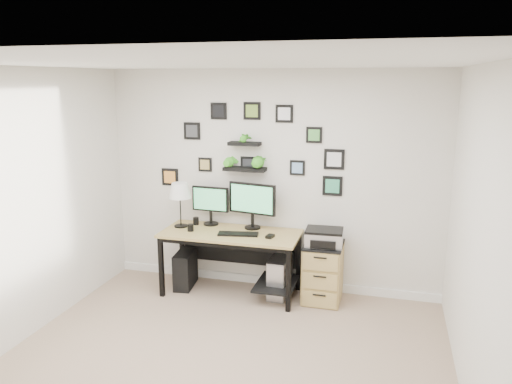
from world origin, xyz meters
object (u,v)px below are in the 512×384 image
(pc_tower_black, at_px, (185,269))
(printer, at_px, (324,237))
(monitor_left, at_px, (210,203))
(file_cabinet, at_px, (323,272))
(desk, at_px, (235,242))
(mug, at_px, (191,228))
(monitor_right, at_px, (252,202))
(table_lamp, at_px, (180,192))
(pc_tower_grey, at_px, (280,277))

(pc_tower_black, distance_m, printer, 1.76)
(pc_tower_black, xyz_separation_m, printer, (1.68, 0.01, 0.55))
(pc_tower_black, bearing_deg, printer, -6.20)
(monitor_left, relative_size, file_cabinet, 0.71)
(printer, bearing_deg, desk, -178.96)
(desk, distance_m, mug, 0.54)
(desk, relative_size, pc_tower_black, 3.66)
(pc_tower_black, bearing_deg, monitor_right, 5.37)
(desk, xyz_separation_m, file_cabinet, (1.03, 0.06, -0.29))
(monitor_left, bearing_deg, mug, -113.79)
(desk, height_order, file_cabinet, desk)
(table_lamp, bearing_deg, monitor_right, 9.79)
(desk, relative_size, monitor_right, 2.73)
(monitor_right, bearing_deg, table_lamp, -170.21)
(table_lamp, distance_m, file_cabinet, 1.91)
(monitor_left, distance_m, monitor_right, 0.53)
(pc_tower_black, height_order, file_cabinet, file_cabinet)
(monitor_left, height_order, monitor_right, monitor_right)
(file_cabinet, bearing_deg, table_lamp, -179.02)
(monitor_right, xyz_separation_m, file_cabinet, (0.87, -0.12, -0.74))
(monitor_left, height_order, table_lamp, table_lamp)
(file_cabinet, xyz_separation_m, printer, (0.01, -0.04, 0.43))
(mug, height_order, file_cabinet, mug)
(file_cabinet, bearing_deg, mug, -173.67)
(monitor_right, height_order, pc_tower_grey, monitor_right)
(table_lamp, xyz_separation_m, file_cabinet, (1.72, 0.03, -0.85))
(desk, height_order, table_lamp, table_lamp)
(monitor_left, xyz_separation_m, pc_tower_black, (-0.27, -0.19, -0.81))
(monitor_right, xyz_separation_m, pc_tower_grey, (0.37, -0.13, -0.84))
(desk, distance_m, file_cabinet, 1.07)
(table_lamp, height_order, pc_tower_black, table_lamp)
(desk, relative_size, file_cabinet, 2.39)
(table_lamp, bearing_deg, mug, -37.70)
(pc_tower_black, relative_size, pc_tower_grey, 0.92)
(monitor_right, distance_m, mug, 0.78)
(desk, distance_m, pc_tower_grey, 0.67)
(mug, height_order, printer, printer)
(pc_tower_black, bearing_deg, mug, -47.62)
(mug, bearing_deg, pc_tower_black, 139.09)
(pc_tower_grey, distance_m, printer, 0.73)
(mug, xyz_separation_m, pc_tower_black, (-0.13, 0.12, -0.57))
(desk, bearing_deg, printer, 1.04)
(monitor_left, bearing_deg, table_lamp, -152.12)
(desk, height_order, printer, printer)
(file_cabinet, bearing_deg, monitor_right, 172.30)
(desk, xyz_separation_m, table_lamp, (-0.68, 0.03, 0.55))
(table_lamp, relative_size, file_cabinet, 0.80)
(pc_tower_black, bearing_deg, table_lamp, 146.14)
(monitor_left, bearing_deg, pc_tower_black, -144.44)
(pc_tower_grey, height_order, file_cabinet, file_cabinet)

